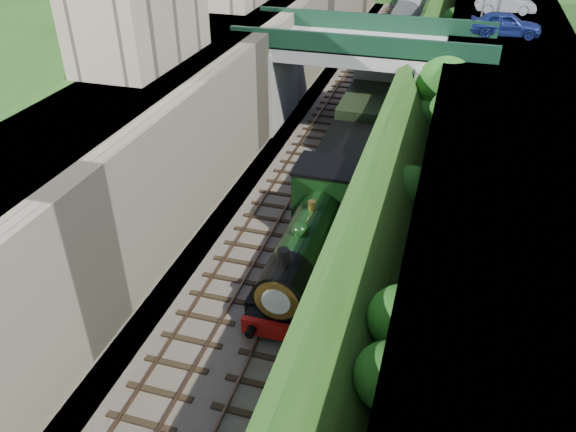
{
  "coord_description": "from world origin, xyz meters",
  "views": [
    {
      "loc": [
        6.02,
        -11.97,
        15.78
      ],
      "look_at": [
        0.0,
        8.33,
        2.42
      ],
      "focal_mm": 35.0,
      "sensor_mm": 36.0,
      "label": 1
    }
  ],
  "objects": [
    {
      "name": "ground",
      "position": [
        0.0,
        0.0,
        0.0
      ],
      "size": [
        160.0,
        160.0,
        0.0
      ],
      "primitive_type": "plane",
      "color": "#1E4714",
      "rests_on": "ground"
    },
    {
      "name": "trackbed",
      "position": [
        0.0,
        20.0,
        0.1
      ],
      "size": [
        10.0,
        90.0,
        0.2
      ],
      "primitive_type": "cube",
      "color": "#473F38",
      "rests_on": "ground"
    },
    {
      "name": "retaining_wall",
      "position": [
        -5.5,
        20.0,
        3.5
      ],
      "size": [
        1.0,
        90.0,
        7.0
      ],
      "primitive_type": "cube",
      "color": "#756B56",
      "rests_on": "ground"
    },
    {
      "name": "street_plateau_left",
      "position": [
        -9.0,
        20.0,
        3.5
      ],
      "size": [
        6.0,
        90.0,
        7.0
      ],
      "primitive_type": "cube",
      "color": "#262628",
      "rests_on": "ground"
    },
    {
      "name": "street_plateau_right",
      "position": [
        9.5,
        20.0,
        3.12
      ],
      "size": [
        8.0,
        90.0,
        6.25
      ],
      "primitive_type": "cube",
      "color": "#262628",
      "rests_on": "ground"
    },
    {
      "name": "embankment_slope",
      "position": [
        4.96,
        16.94,
        2.69
      ],
      "size": [
        4.44,
        90.0,
        6.36
      ],
      "color": "#1E4714",
      "rests_on": "ground"
    },
    {
      "name": "track_left",
      "position": [
        -2.0,
        20.0,
        0.25
      ],
      "size": [
        2.5,
        90.0,
        0.2
      ],
      "color": "black",
      "rests_on": "trackbed"
    },
    {
      "name": "track_right",
      "position": [
        1.2,
        20.0,
        0.25
      ],
      "size": [
        2.5,
        90.0,
        0.2
      ],
      "color": "black",
      "rests_on": "trackbed"
    },
    {
      "name": "road_bridge",
      "position": [
        0.94,
        24.0,
        4.08
      ],
      "size": [
        16.0,
        6.4,
        7.25
      ],
      "color": "gray",
      "rests_on": "ground"
    },
    {
      "name": "building_near",
      "position": [
        -9.5,
        14.0,
        9.0
      ],
      "size": [
        4.0,
        8.0,
        4.0
      ],
      "primitive_type": "cube",
      "color": "gray",
      "rests_on": "street_plateau_left"
    },
    {
      "name": "tree",
      "position": [
        5.91,
        21.65,
        4.65
      ],
      "size": [
        3.6,
        3.8,
        6.6
      ],
      "color": "black",
      "rests_on": "ground"
    },
    {
      "name": "car_blue",
      "position": [
        8.9,
        27.54,
        7.01
      ],
      "size": [
        4.53,
        2.0,
        1.51
      ],
      "primitive_type": "imported",
      "rotation": [
        0.0,
        0.0,
        1.62
      ],
      "color": "navy",
      "rests_on": "street_plateau_right"
    },
    {
      "name": "car_silver",
      "position": [
        9.11,
        34.42,
        6.95
      ],
      "size": [
        4.4,
        1.95,
        1.4
      ],
      "primitive_type": "imported",
      "rotation": [
        0.0,
        0.0,
        1.68
      ],
      "color": "#9B9BA0",
      "rests_on": "street_plateau_right"
    },
    {
      "name": "locomotive",
      "position": [
        1.2,
        7.64,
        1.89
      ],
      "size": [
        3.1,
        10.23,
        3.83
      ],
      "color": "black",
      "rests_on": "trackbed"
    },
    {
      "name": "tender",
      "position": [
        1.2,
        15.01,
        1.62
      ],
      "size": [
        2.7,
        6.0,
        3.05
      ],
      "color": "black",
      "rests_on": "trackbed"
    },
    {
      "name": "coach_front",
      "position": [
        1.2,
        27.61,
        2.05
      ],
      "size": [
        2.9,
        18.0,
        3.7
      ],
      "color": "black",
      "rests_on": "trackbed"
    },
    {
      "name": "coach_middle",
      "position": [
        1.2,
        46.41,
        2.05
      ],
      "size": [
        2.9,
        18.0,
        3.7
      ],
      "color": "black",
      "rests_on": "trackbed"
    }
  ]
}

